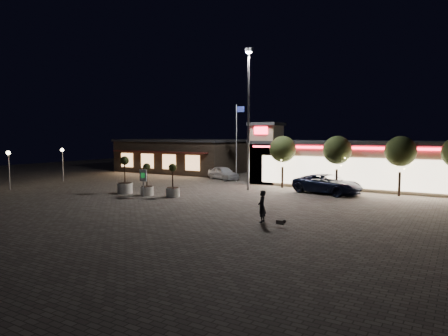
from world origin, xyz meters
The scene contains 18 objects.
ground centered at (0.00, 0.00, 0.00)m, with size 90.00×90.00×0.00m, color #6C6358.
retail_building centered at (9.51, 15.82, 2.21)m, with size 20.40×8.40×6.10m.
restaurant_building centered at (-14.00, 19.97, 2.16)m, with size 16.40×11.00×4.30m.
floodlight_pole centered at (2.00, 8.00, 7.02)m, with size 0.60×0.40×12.38m.
flagpole centered at (-1.90, 13.00, 4.74)m, with size 0.95×0.10×8.00m.
lamp_post_west centered at (-18.00, 4.00, 2.46)m, with size 0.36×0.36×3.48m.
lamp_post_south centered at (-16.00, -3.00, 2.46)m, with size 0.36×0.36×3.48m.
string_tree_a centered at (4.00, 11.00, 3.56)m, with size 2.42×2.42×4.79m.
string_tree_b centered at (9.00, 11.00, 3.56)m, with size 2.42×2.42×4.79m.
string_tree_c centered at (14.00, 11.00, 3.56)m, with size 2.42×2.42×4.79m.
pickup_truck centered at (8.68, 9.41, 0.81)m, with size 2.67×5.80×1.61m, color black.
white_sedan centered at (-4.20, 14.00, 0.73)m, with size 1.72×4.27×1.46m, color silver.
pedestrian centered at (8.77, -3.33, 0.90)m, with size 0.65×0.43×1.79m, color black.
dog centered at (10.19, -3.91, 0.29)m, with size 0.54×0.20×0.29m.
planter_left centered at (-3.55, 0.98, 0.80)m, with size 1.06×1.06×2.60m.
planter_mid centered at (-5.89, 0.89, 0.96)m, with size 1.26×1.26×3.11m.
planter_right centered at (-1.20, 1.33, 0.81)m, with size 1.07×1.07×2.64m.
valet_sign centered at (-3.12, 0.08, 1.53)m, with size 0.72×0.11×2.19m.
Camera 1 is at (18.24, -23.23, 4.85)m, focal length 32.00 mm.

